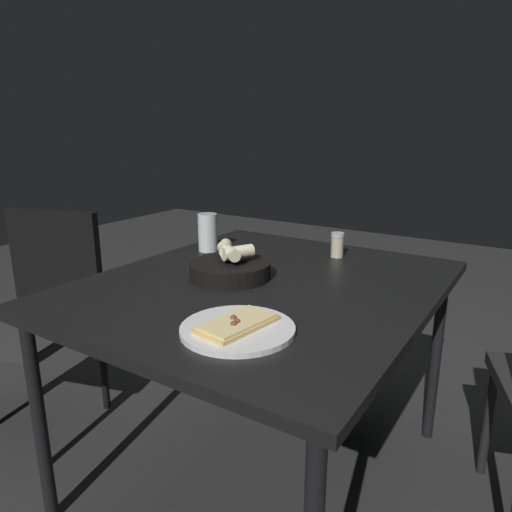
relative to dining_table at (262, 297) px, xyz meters
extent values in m
plane|color=#2B2B2B|center=(0.00, 0.00, -0.66)|extent=(8.00, 8.00, 0.00)
cube|color=black|center=(0.00, 0.00, 0.04)|extent=(1.18, 1.01, 0.03)
cylinder|color=black|center=(0.53, -0.45, -0.32)|extent=(0.04, 0.04, 0.68)
cylinder|color=black|center=(-0.53, 0.45, -0.32)|extent=(0.04, 0.04, 0.68)
cylinder|color=black|center=(0.53, 0.45, -0.32)|extent=(0.04, 0.04, 0.68)
cylinder|color=white|center=(-0.35, -0.15, 0.06)|extent=(0.28, 0.28, 0.01)
cube|color=#DCB567|center=(-0.35, -0.15, 0.07)|extent=(0.21, 0.13, 0.01)
cube|color=beige|center=(-0.35, -0.15, 0.08)|extent=(0.20, 0.12, 0.01)
sphere|color=brown|center=(-0.36, -0.16, 0.08)|extent=(0.02, 0.02, 0.02)
sphere|color=brown|center=(-0.38, -0.16, 0.08)|extent=(0.02, 0.02, 0.02)
sphere|color=brown|center=(-0.35, -0.14, 0.08)|extent=(0.02, 0.02, 0.02)
cylinder|color=black|center=(-0.02, 0.11, 0.08)|extent=(0.26, 0.26, 0.05)
cylinder|color=beige|center=(-0.02, 0.08, 0.14)|extent=(0.11, 0.08, 0.04)
cylinder|color=beige|center=(-0.03, 0.11, 0.14)|extent=(0.10, 0.12, 0.04)
cylinder|color=beige|center=(-0.01, 0.14, 0.14)|extent=(0.11, 0.09, 0.04)
cylinder|color=#B31814|center=(0.03, 0.09, 0.07)|extent=(0.06, 0.06, 0.03)
cylinder|color=silver|center=(0.21, 0.38, 0.13)|extent=(0.08, 0.08, 0.15)
cylinder|color=#C5751B|center=(0.21, 0.38, 0.10)|extent=(0.07, 0.07, 0.09)
cylinder|color=#BFB299|center=(0.40, -0.08, 0.09)|extent=(0.05, 0.05, 0.08)
cylinder|color=maroon|center=(0.40, -0.08, 0.08)|extent=(0.04, 0.04, 0.04)
cylinder|color=#B7B7BC|center=(0.40, -0.08, 0.14)|extent=(0.05, 0.05, 0.01)
cube|color=#292929|center=(-0.27, 0.91, -0.22)|extent=(0.55, 0.55, 0.04)
cube|color=black|center=(-0.08, 0.96, 0.00)|extent=(0.15, 0.41, 0.40)
cylinder|color=black|center=(-0.40, 0.67, -0.45)|extent=(0.03, 0.03, 0.42)
cylinder|color=black|center=(-0.14, 1.14, -0.45)|extent=(0.03, 0.03, 0.42)
cylinder|color=black|center=(-0.03, 0.78, -0.45)|extent=(0.03, 0.03, 0.42)
cylinder|color=black|center=(0.42, -0.66, -0.45)|extent=(0.03, 0.03, 0.42)
camera|label=1|loc=(-1.19, -0.74, 0.53)|focal=32.90mm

